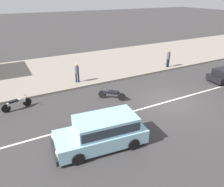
# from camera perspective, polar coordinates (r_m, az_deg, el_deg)

# --- Properties ---
(ground_plane) EXTENTS (160.00, 160.00, 0.00)m
(ground_plane) POSITION_cam_1_polar(r_m,az_deg,el_deg) (15.87, 14.80, -1.93)
(ground_plane) COLOR #383535
(lane_centre_stripe) EXTENTS (50.40, 0.14, 0.01)m
(lane_centre_stripe) POSITION_cam_1_polar(r_m,az_deg,el_deg) (15.87, 14.80, -1.92)
(lane_centre_stripe) COLOR silver
(lane_centre_stripe) RESTS_ON ground
(kerb_strip) EXTENTS (68.00, 10.00, 0.15)m
(kerb_strip) POSITION_cam_1_polar(r_m,az_deg,el_deg) (23.58, -1.76, 7.99)
(kerb_strip) COLOR gray
(kerb_strip) RESTS_ON ground
(minivan_pale_blue_0) EXTENTS (4.68, 2.29, 1.56)m
(minivan_pale_blue_0) POSITION_cam_1_polar(r_m,az_deg,el_deg) (10.78, -2.42, -9.62)
(minivan_pale_blue_0) COLOR #93C6D6
(minivan_pale_blue_0) RESTS_ON ground
(motorcycle_0) EXTENTS (1.90, 0.66, 0.80)m
(motorcycle_0) POSITION_cam_1_polar(r_m,az_deg,el_deg) (15.45, -23.62, -2.31)
(motorcycle_0) COLOR black
(motorcycle_0) RESTS_ON ground
(motorcycle_1) EXTENTS (1.48, 1.48, 0.80)m
(motorcycle_1) POSITION_cam_1_polar(r_m,az_deg,el_deg) (15.44, -0.10, -0.06)
(motorcycle_1) COLOR black
(motorcycle_1) RESTS_ON ground
(pedestrian_near_clock) EXTENTS (0.34, 0.34, 1.66)m
(pedestrian_near_clock) POSITION_cam_1_polar(r_m,az_deg,el_deg) (22.45, 14.50, 9.10)
(pedestrian_near_clock) COLOR #232838
(pedestrian_near_clock) RESTS_ON kerb_strip
(pedestrian_by_shop) EXTENTS (0.34, 0.34, 1.59)m
(pedestrian_by_shop) POSITION_cam_1_polar(r_m,az_deg,el_deg) (18.13, -9.15, 5.70)
(pedestrian_by_shop) COLOR #232838
(pedestrian_by_shop) RESTS_ON kerb_strip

